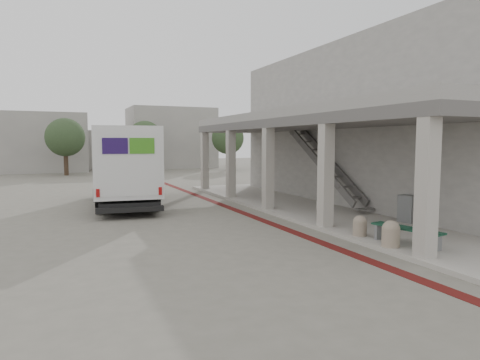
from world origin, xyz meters
name	(u,v)px	position (x,y,z in m)	size (l,w,h in m)	color
ground	(273,239)	(0.00, 0.00, 0.00)	(120.00, 120.00, 0.00)	#656157
bike_lane_stripe	(272,224)	(1.00, 2.00, 0.01)	(0.35, 40.00, 0.01)	#511210
sidewalk	(383,226)	(4.00, 0.00, 0.06)	(4.40, 28.00, 0.12)	#9B958B
transit_building	(365,128)	(6.83, 4.50, 3.40)	(7.60, 17.00, 7.00)	gray
distant_backdrop	(87,143)	(-2.84, 35.89, 2.70)	(28.00, 10.00, 6.50)	gray
tree_left	(65,137)	(-5.00, 28.00, 3.18)	(3.20, 3.20, 4.80)	#38281C
tree_mid	(145,138)	(2.00, 30.00, 3.18)	(3.20, 3.20, 4.80)	#38281C
tree_right	(228,138)	(10.00, 29.00, 3.18)	(3.20, 3.20, 4.80)	#38281C
fedex_truck	(125,165)	(-2.90, 8.51, 1.79)	(3.21, 8.08, 3.36)	black
bench	(407,232)	(2.60, -2.43, 0.45)	(0.78, 1.98, 0.45)	gray
bollard_near	(391,233)	(2.10, -2.41, 0.46)	(0.45, 0.45, 0.67)	gray
bollard_far	(360,226)	(2.21, -1.06, 0.41)	(0.39, 0.39, 0.58)	gray
utility_cabinet	(408,209)	(5.00, -0.03, 0.57)	(0.40, 0.54, 0.90)	slate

